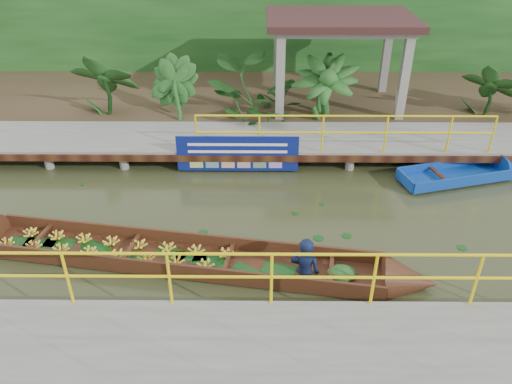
{
  "coord_description": "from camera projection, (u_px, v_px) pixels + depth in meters",
  "views": [
    {
      "loc": [
        0.6,
        -9.01,
        6.36
      ],
      "look_at": [
        0.53,
        0.5,
        0.6
      ],
      "focal_mm": 35.0,
      "sensor_mm": 36.0,
      "label": 1
    }
  ],
  "objects": [
    {
      "name": "foliage_backdrop",
      "position": [
        244.0,
        28.0,
        18.52
      ],
      "size": [
        30.0,
        0.8,
        4.0
      ],
      "primitive_type": "cube",
      "color": "#143E15",
      "rests_on": "ground"
    },
    {
      "name": "near_dock",
      "position": [
        286.0,
        377.0,
        7.25
      ],
      "size": [
        18.0,
        2.4,
        1.73
      ],
      "color": "slate",
      "rests_on": "ground"
    },
    {
      "name": "far_dock",
      "position": [
        238.0,
        141.0,
        13.69
      ],
      "size": [
        16.0,
        2.06,
        1.66
      ],
      "color": "slate",
      "rests_on": "ground"
    },
    {
      "name": "blue_banner",
      "position": [
        238.0,
        154.0,
        12.83
      ],
      "size": [
        3.14,
        0.04,
        0.98
      ],
      "color": "navy",
      "rests_on": "ground"
    },
    {
      "name": "land_strip",
      "position": [
        242.0,
        97.0,
        17.3
      ],
      "size": [
        30.0,
        8.0,
        0.45
      ],
      "primitive_type": "cube",
      "color": "#36281B",
      "rests_on": "ground"
    },
    {
      "name": "moored_blue_boat",
      "position": [
        481.0,
        172.0,
        12.87
      ],
      "size": [
        3.41,
        1.69,
        0.79
      ],
      "rotation": [
        0.0,
        0.0,
        0.27
      ],
      "color": "#0D3896",
      "rests_on": "ground"
    },
    {
      "name": "tropical_plants",
      "position": [
        315.0,
        86.0,
        14.81
      ],
      "size": [
        14.49,
        1.49,
        1.86
      ],
      "color": "#143E15",
      "rests_on": "ground"
    },
    {
      "name": "ground",
      "position": [
        232.0,
        227.0,
        11.0
      ],
      "size": [
        80.0,
        80.0,
        0.0
      ],
      "primitive_type": "plane",
      "color": "#2E361B",
      "rests_on": "ground"
    },
    {
      "name": "pavilion",
      "position": [
        340.0,
        29.0,
        14.91
      ],
      "size": [
        4.4,
        3.0,
        3.0
      ],
      "color": "slate",
      "rests_on": "ground"
    },
    {
      "name": "vendor_boat",
      "position": [
        189.0,
        255.0,
        9.82
      ],
      "size": [
        9.92,
        2.51,
        2.0
      ],
      "rotation": [
        0.0,
        0.0,
        -0.16
      ],
      "color": "#371A0F",
      "rests_on": "ground"
    }
  ]
}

